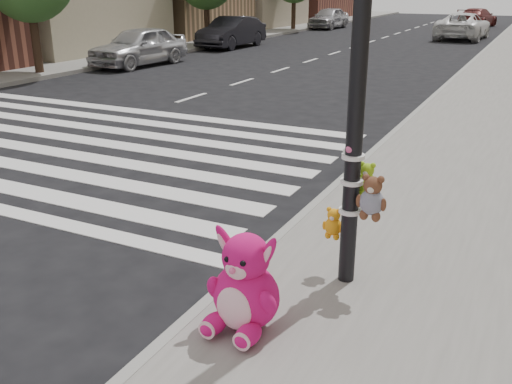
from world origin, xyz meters
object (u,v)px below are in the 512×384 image
Objects in this scene: signal_pole at (359,117)px; car_white_near at (463,26)px; red_teddy at (259,268)px; car_silver_far at (139,46)px; pink_bunny at (244,289)px; car_dark_far at (232,32)px.

signal_pole is 30.02m from car_white_near.
car_silver_far reaches higher than red_teddy.
pink_bunny is at bearing -113.99° from signal_pole.
car_dark_far reaches higher than car_silver_far.
signal_pole is at bearing 18.04° from red_teddy.
car_dark_far reaches higher than pink_bunny.
car_dark_far reaches higher than car_white_near.
car_white_near is at bearing 87.60° from red_teddy.
car_silver_far is 0.96× the size of car_dark_far.
car_silver_far is 0.83× the size of car_white_near.
signal_pole is 0.90× the size of car_dark_far.
signal_pole reaches higher than car_white_near.
car_dark_far is 0.86× the size of car_white_near.
red_teddy is 0.04× the size of car_white_near.
car_white_near is (-2.12, 30.23, 0.47)m from red_teddy.
red_teddy is (-0.28, 0.86, -0.27)m from pink_bunny.
signal_pole is 0.77× the size of car_white_near.
signal_pole is at bearing -41.49° from car_silver_far.
car_white_near is (-2.95, 29.86, -1.09)m from signal_pole.
red_teddy is at bearing 110.53° from pink_bunny.
car_dark_far is (-12.43, 20.19, -1.08)m from signal_pole.
car_dark_far is (0.00, 7.32, 0.00)m from car_silver_far.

